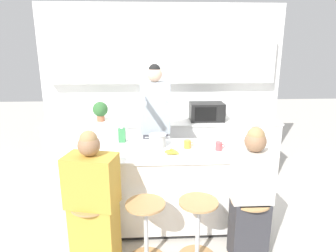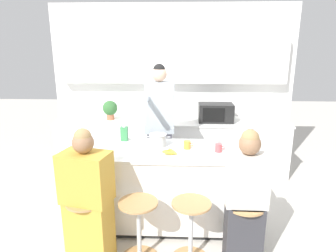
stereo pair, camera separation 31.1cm
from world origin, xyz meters
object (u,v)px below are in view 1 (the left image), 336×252
person_cooking (155,133)px  microwave (207,112)px  potted_plant (100,110)px  bar_stool_rightmost (249,226)px  banana_bunch (171,152)px  coffee_cup_near (219,146)px  juice_carton (122,135)px  bar_stool_center_right (198,228)px  coffee_cup_far (187,144)px  cooking_pot (158,140)px  person_seated_near (251,201)px  fruit_bowl (210,140)px  bar_stool_center_left (146,230)px  bar_stool_leftmost (93,231)px  kitchen_island (168,186)px  person_wrapped_blanket (93,205)px

person_cooking → microwave: size_ratio=3.41×
potted_plant → bar_stool_rightmost: bearing=-51.0°
microwave → banana_bunch: bearing=-112.5°
potted_plant → coffee_cup_near: bearing=-45.1°
juice_carton → potted_plant: potted_plant is taller
bar_stool_center_right → banana_bunch: banana_bunch is taller
banana_bunch → coffee_cup_far: bearing=43.7°
cooking_pot → coffee_cup_near: bearing=-13.7°
bar_stool_center_right → person_seated_near: 0.57m
person_seated_near → fruit_bowl: person_seated_near is taller
cooking_pot → coffee_cup_far: 0.35m
fruit_bowl → coffee_cup_far: bearing=-149.5°
fruit_bowl → person_seated_near: bearing=-74.6°
coffee_cup_near → bar_stool_center_left: bearing=-143.5°
bar_stool_leftmost → juice_carton: juice_carton is taller
banana_bunch → microwave: 1.75m
person_seated_near → microwave: (-0.06, 2.11, 0.40)m
banana_bunch → potted_plant: bearing=121.5°
person_cooking → person_seated_near: bearing=-59.5°
person_seated_near → coffee_cup_far: bearing=128.6°
kitchen_island → coffee_cup_near: size_ratio=17.51×
person_wrapped_blanket → banana_bunch: size_ratio=7.21×
bar_stool_center_left → person_wrapped_blanket: 0.56m
person_seated_near → cooking_pot: bearing=139.5°
cooking_pot → juice_carton: size_ratio=1.58×
bar_stool_leftmost → bar_stool_rightmost: size_ratio=1.00×
coffee_cup_far → potted_plant: (-1.21, 1.48, 0.09)m
bar_stool_rightmost → coffee_cup_far: (-0.53, 0.68, 0.62)m
bar_stool_leftmost → coffee_cup_far: (0.97, 0.68, 0.62)m
bar_stool_center_left → juice_carton: bearing=107.0°
kitchen_island → bar_stool_center_right: kitchen_island is taller
cooking_pot → coffee_cup_far: bearing=-13.0°
bar_stool_leftmost → coffee_cup_near: coffee_cup_near is taller
person_cooking → person_wrapped_blanket: size_ratio=1.36×
bar_stool_leftmost → bar_stool_center_right: same height
bar_stool_leftmost → juice_carton: (0.21, 0.95, 0.66)m
bar_stool_rightmost → person_cooking: 1.70m
person_wrapped_blanket → fruit_bowl: size_ratio=7.74×
person_wrapped_blanket → coffee_cup_far: bearing=48.8°
person_seated_near → potted_plant: bearing=129.7°
bar_stool_center_right → person_cooking: bearing=106.3°
bar_stool_center_right → coffee_cup_near: coffee_cup_near is taller
kitchen_island → fruit_bowl: bearing=21.6°
bar_stool_leftmost → microwave: (1.45, 2.11, 0.67)m
fruit_bowl → microwave: (0.18, 1.25, 0.06)m
person_seated_near → microwave: person_seated_near is taller
person_seated_near → juice_carton: (-1.29, 0.95, 0.39)m
bar_stool_center_right → person_wrapped_blanket: bearing=-179.6°
juice_carton → person_cooking: bearing=43.6°
person_wrapped_blanket → fruit_bowl: bearing=47.6°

